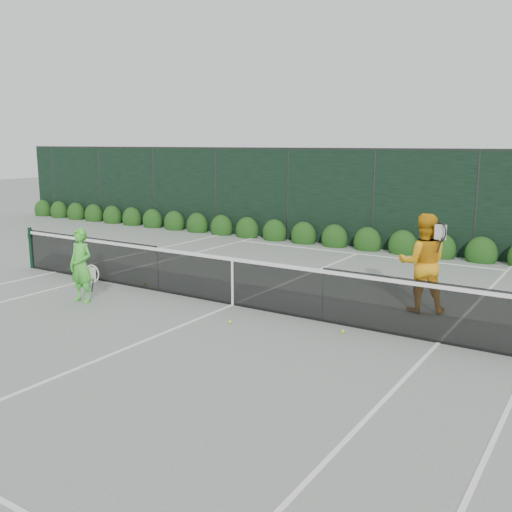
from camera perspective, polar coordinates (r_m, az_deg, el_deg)
The scene contains 8 objects.
ground at distance 11.56m, azimuth -2.34°, elevation -4.92°, with size 80.00×80.00×0.00m, color gray.
tennis_net at distance 11.43m, azimuth -2.46°, elevation -2.34°, with size 12.90×0.10×1.07m.
player_woman at distance 12.14m, azimuth -17.09°, elevation -0.93°, with size 0.63×0.39×1.52m.
player_man at distance 11.38m, azimuth 16.34°, elevation -0.67°, with size 1.14×1.04×1.91m.
court_lines at distance 11.56m, azimuth -2.34°, elevation -4.89°, with size 11.03×23.83×0.01m.
windscreen_fence at distance 9.18m, azimuth -12.18°, elevation 0.30°, with size 32.00×21.07×3.06m.
hedge_row at distance 17.69m, azimuth 11.08°, elevation 1.35°, with size 31.66×0.65×0.94m.
tennis_balls at distance 11.12m, azimuth -2.62°, elevation -5.39°, with size 5.27×1.32×0.07m.
Camera 1 is at (6.40, -9.07, 3.23)m, focal length 40.00 mm.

